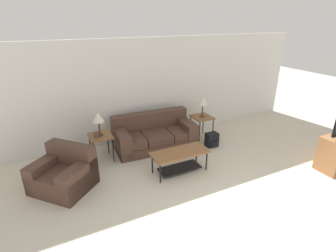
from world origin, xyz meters
TOP-DOWN VIEW (x-y plane):
  - wall_back at (0.00, 4.76)m, footprint 9.19×0.06m
  - couch at (-0.22, 4.10)m, footprint 2.02×1.03m
  - armchair at (-2.45, 3.24)m, footprint 1.33×1.34m
  - coffee_table at (-0.22, 2.76)m, footprint 1.20×0.52m
  - side_table_left at (-1.57, 4.00)m, footprint 0.50×0.54m
  - side_table_right at (1.13, 4.00)m, footprint 0.50×0.54m
  - table_lamp_left at (-1.57, 4.00)m, footprint 0.25×0.25m
  - table_lamp_right at (1.13, 4.00)m, footprint 0.25×0.25m
  - backpack at (1.08, 3.45)m, footprint 0.30×0.30m
  - picture_frame at (-1.66, 3.92)m, footprint 0.10×0.04m

SIDE VIEW (x-z plane):
  - backpack at x=1.08m, z-range 0.00..0.35m
  - armchair at x=-2.45m, z-range -0.11..0.69m
  - couch at x=-0.22m, z-range -0.12..0.70m
  - coffee_table at x=-0.22m, z-range 0.11..0.58m
  - side_table_left at x=-1.57m, z-range 0.24..0.85m
  - side_table_right at x=1.13m, z-range 0.24..0.85m
  - picture_frame at x=-1.66m, z-range 0.61..0.74m
  - table_lamp_left at x=-1.57m, z-range 0.75..1.30m
  - table_lamp_right at x=1.13m, z-range 0.75..1.30m
  - wall_back at x=0.00m, z-range 0.00..2.60m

